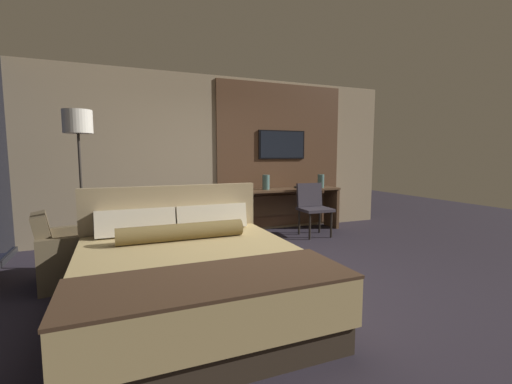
{
  "coord_description": "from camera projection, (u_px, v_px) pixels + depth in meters",
  "views": [
    {
      "loc": [
        -1.58,
        -3.34,
        1.43
      ],
      "look_at": [
        0.2,
        0.96,
        0.92
      ],
      "focal_mm": 24.0,
      "sensor_mm": 36.0,
      "label": 1
    }
  ],
  "objects": [
    {
      "name": "armchair_by_window",
      "position": [
        69.0,
        258.0,
        3.82
      ],
      "size": [
        0.79,
        0.81,
        0.81
      ],
      "rotation": [
        0.0,
        0.0,
        1.73
      ],
      "color": "brown",
      "rests_on": "ground_plane"
    },
    {
      "name": "vase_tall",
      "position": [
        321.0,
        181.0,
        6.54
      ],
      "size": [
        0.12,
        0.12,
        0.25
      ],
      "color": "#4C706B",
      "rests_on": "desk"
    },
    {
      "name": "floor_lamp",
      "position": [
        78.0,
        135.0,
        4.15
      ],
      "size": [
        0.34,
        0.34,
        1.97
      ],
      "color": "#282623",
      "rests_on": "ground_plane"
    },
    {
      "name": "desk",
      "position": [
        286.0,
        202.0,
        6.43
      ],
      "size": [
        2.04,
        0.49,
        0.8
      ],
      "color": "brown",
      "rests_on": "ground_plane"
    },
    {
      "name": "wall_back_tv_panel",
      "position": [
        222.0,
        156.0,
        6.13
      ],
      "size": [
        7.2,
        0.09,
        2.8
      ],
      "color": "tan",
      "rests_on": "ground_plane"
    },
    {
      "name": "desk_chair",
      "position": [
        312.0,
        204.0,
        6.06
      ],
      "size": [
        0.54,
        0.54,
        0.92
      ],
      "rotation": [
        0.0,
        0.0,
        -0.05
      ],
      "color": "#38333D",
      "rests_on": "ground_plane"
    },
    {
      "name": "ground_plane",
      "position": [
        273.0,
        283.0,
        3.82
      ],
      "size": [
        16.0,
        16.0,
        0.0
      ],
      "primitive_type": "plane",
      "color": "#28232D"
    },
    {
      "name": "vase_short",
      "position": [
        266.0,
        182.0,
        6.21
      ],
      "size": [
        0.13,
        0.13,
        0.27
      ],
      "color": "#4C706B",
      "rests_on": "desk"
    },
    {
      "name": "bed",
      "position": [
        192.0,
        277.0,
        3.09
      ],
      "size": [
        1.97,
        2.17,
        1.08
      ],
      "color": "#33281E",
      "rests_on": "ground_plane"
    },
    {
      "name": "tv",
      "position": [
        282.0,
        145.0,
        6.48
      ],
      "size": [
        0.95,
        0.04,
        0.54
      ],
      "color": "black"
    },
    {
      "name": "book",
      "position": [
        301.0,
        187.0,
        6.53
      ],
      "size": [
        0.23,
        0.17,
        0.03
      ],
      "color": "#332D28",
      "rests_on": "desk"
    }
  ]
}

